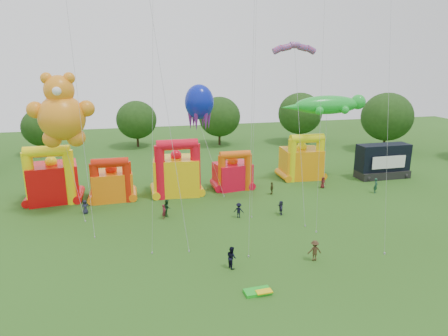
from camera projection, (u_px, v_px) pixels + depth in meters
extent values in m
plane|color=#285217|center=(283.00, 314.00, 27.22)|extent=(160.00, 160.00, 0.00)
cylinder|color=#352314|center=(384.00, 141.00, 74.82)|extent=(0.44, 0.44, 3.72)
ellipsoid|color=#1C3B12|center=(387.00, 117.00, 73.61)|extent=(9.30, 9.30, 8.89)
cylinder|color=#352314|center=(299.00, 134.00, 81.88)|extent=(0.44, 0.44, 3.51)
ellipsoid|color=#1C3B12|center=(300.00, 113.00, 80.74)|extent=(8.77, 8.78, 8.39)
cylinder|color=#352314|center=(219.00, 137.00, 79.89)|extent=(0.44, 0.44, 3.30)
ellipsoid|color=#1C3B12|center=(219.00, 117.00, 78.82)|extent=(8.25, 8.25, 7.88)
cylinder|color=#352314|center=(138.00, 139.00, 78.23)|extent=(0.44, 0.44, 3.09)
ellipsoid|color=#1C3B12|center=(137.00, 120.00, 77.22)|extent=(7.73, 7.72, 7.38)
cylinder|color=#352314|center=(45.00, 147.00, 72.00)|extent=(0.44, 0.44, 2.88)
ellipsoid|color=#1C3B12|center=(43.00, 127.00, 71.07)|extent=(7.20, 7.20, 6.88)
cube|color=red|center=(53.00, 182.00, 48.43)|extent=(6.25, 5.30, 4.58)
cylinder|color=yellow|center=(30.00, 180.00, 46.15)|extent=(1.24, 1.24, 6.54)
cylinder|color=yellow|center=(70.00, 177.00, 47.13)|extent=(1.24, 1.24, 6.54)
cylinder|color=yellow|center=(47.00, 151.00, 45.77)|extent=(5.02, 1.30, 1.30)
sphere|color=yellow|center=(51.00, 162.00, 47.74)|extent=(1.40, 1.40, 1.40)
cube|color=orange|center=(112.00, 185.00, 49.13)|extent=(5.02, 4.12, 3.49)
cylinder|color=red|center=(95.00, 184.00, 47.21)|extent=(1.05, 1.05, 4.98)
cylinder|color=red|center=(128.00, 182.00, 48.04)|extent=(1.05, 1.05, 4.98)
cylinder|color=red|center=(110.00, 163.00, 46.96)|extent=(4.26, 1.11, 1.11)
sphere|color=red|center=(111.00, 169.00, 48.58)|extent=(1.40, 1.40, 1.40)
cube|color=yellow|center=(177.00, 176.00, 51.03)|extent=(6.10, 5.12, 4.72)
cylinder|color=red|center=(160.00, 172.00, 48.74)|extent=(1.24, 1.24, 6.75)
cylinder|color=red|center=(196.00, 170.00, 49.71)|extent=(1.24, 1.24, 6.75)
cylinder|color=red|center=(177.00, 145.00, 48.33)|extent=(5.00, 1.30, 1.30)
sphere|color=red|center=(176.00, 155.00, 50.32)|extent=(1.40, 1.40, 1.40)
cube|color=red|center=(232.00, 176.00, 53.35)|extent=(5.06, 4.33, 3.40)
cylinder|color=#E6560C|center=(222.00, 174.00, 51.55)|extent=(0.99, 0.99, 4.86)
cylinder|color=#E6560C|center=(248.00, 172.00, 52.33)|extent=(0.99, 0.99, 4.86)
cylinder|color=#E6560C|center=(235.00, 155.00, 51.29)|extent=(4.00, 1.04, 1.04)
sphere|color=#E6560C|center=(233.00, 161.00, 52.82)|extent=(1.40, 1.40, 1.40)
cube|color=orange|center=(301.00, 163.00, 57.95)|extent=(5.75, 4.75, 4.27)
cylinder|color=yellow|center=(292.00, 160.00, 55.76)|extent=(1.20, 1.20, 6.09)
cylinder|color=yellow|center=(320.00, 159.00, 56.70)|extent=(1.20, 1.20, 6.09)
cylinder|color=yellow|center=(307.00, 138.00, 55.42)|extent=(4.84, 1.26, 1.26)
sphere|color=yellow|center=(302.00, 147.00, 57.30)|extent=(1.40, 1.40, 1.40)
cube|color=black|center=(382.00, 174.00, 58.24)|extent=(7.65, 2.92, 1.10)
cube|color=black|center=(383.00, 157.00, 57.77)|extent=(7.65, 2.55, 3.81)
cube|color=white|center=(389.00, 162.00, 56.48)|extent=(5.26, 0.12, 1.79)
cylinder|color=black|center=(368.00, 178.00, 56.53)|extent=(0.30, 0.90, 0.90)
cylinder|color=black|center=(405.00, 176.00, 57.88)|extent=(0.30, 0.90, 0.90)
sphere|color=orange|center=(62.00, 118.00, 41.99)|extent=(4.82, 4.82, 4.82)
sphere|color=orange|center=(59.00, 90.00, 41.23)|extent=(3.07, 3.07, 3.07)
sphere|color=orange|center=(46.00, 78.00, 40.67)|extent=(1.21, 1.21, 1.21)
sphere|color=orange|center=(69.00, 78.00, 41.15)|extent=(1.21, 1.21, 1.21)
sphere|color=orange|center=(35.00, 110.00, 41.20)|extent=(1.75, 1.75, 1.75)
sphere|color=orange|center=(86.00, 109.00, 42.32)|extent=(1.75, 1.75, 1.75)
sphere|color=orange|center=(52.00, 138.00, 42.31)|extent=(1.97, 1.97, 1.97)
sphere|color=orange|center=(76.00, 137.00, 42.84)|extent=(1.97, 1.97, 1.97)
sphere|color=white|center=(57.00, 91.00, 39.84)|extent=(0.88, 0.88, 0.88)
ellipsoid|color=green|center=(327.00, 105.00, 54.91)|extent=(9.63, 3.01, 2.56)
sphere|color=green|center=(358.00, 102.00, 55.88)|extent=(2.07, 2.07, 2.07)
cone|color=green|center=(294.00, 107.00, 53.88)|extent=(3.76, 1.50, 1.50)
sphere|color=green|center=(334.00, 107.00, 56.89)|extent=(1.13, 1.13, 1.13)
sphere|color=green|center=(345.00, 110.00, 54.07)|extent=(1.13, 1.13, 1.13)
sphere|color=green|center=(310.00, 108.00, 56.06)|extent=(1.13, 1.13, 1.13)
sphere|color=green|center=(319.00, 111.00, 53.24)|extent=(1.13, 1.13, 1.13)
ellipsoid|color=#0B1CAB|center=(199.00, 102.00, 53.96)|extent=(3.94, 3.94, 4.73)
cone|color=#591E8C|center=(209.00, 118.00, 54.82)|extent=(0.89, 0.89, 3.15)
cone|color=#591E8C|center=(203.00, 117.00, 55.72)|extent=(0.89, 0.89, 3.15)
cone|color=#591E8C|center=(194.00, 117.00, 55.44)|extent=(0.89, 0.89, 3.15)
cone|color=#591E8C|center=(190.00, 118.00, 54.26)|extent=(0.89, 0.89, 3.15)
cone|color=#591E8C|center=(196.00, 119.00, 53.36)|extent=(0.89, 0.89, 3.15)
cone|color=#591E8C|center=(206.00, 119.00, 53.64)|extent=(0.89, 0.89, 3.15)
cube|color=green|center=(258.00, 292.00, 29.63)|extent=(2.05, 1.11, 0.24)
cube|color=yellow|center=(264.00, 292.00, 29.40)|extent=(1.23, 0.67, 0.10)
imported|color=#202136|center=(85.00, 207.00, 44.58)|extent=(0.85, 0.63, 1.59)
imported|color=maroon|center=(164.00, 212.00, 43.21)|extent=(0.66, 0.71, 1.63)
imported|color=#183C1C|center=(167.00, 208.00, 43.94)|extent=(0.72, 0.93, 1.91)
imported|color=black|center=(239.00, 210.00, 43.50)|extent=(1.25, 1.09, 1.68)
imported|color=#433D1B|center=(272.00, 188.00, 51.00)|extent=(0.91, 0.99, 1.63)
imported|color=#222238|center=(281.00, 208.00, 44.37)|extent=(0.71, 1.55, 1.60)
imported|color=#531718|center=(323.00, 183.00, 53.46)|extent=(0.79, 0.55, 1.53)
imported|color=#1A412E|center=(376.00, 186.00, 51.51)|extent=(0.83, 0.84, 1.96)
imported|color=black|center=(232.00, 257.00, 33.05)|extent=(0.90, 1.05, 1.88)
imported|color=#402C19|center=(315.00, 251.00, 34.24)|extent=(1.24, 0.77, 1.85)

